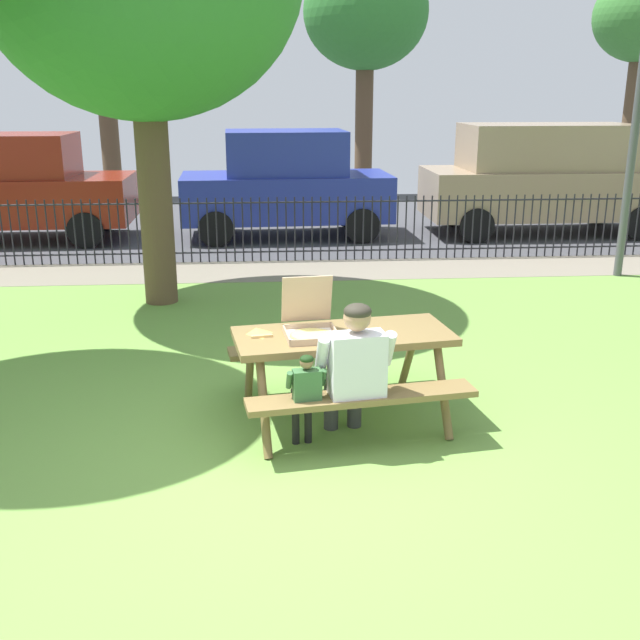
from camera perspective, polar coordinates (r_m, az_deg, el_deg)
ground at (r=7.01m, az=-3.42°, el=-5.53°), size 28.00×11.08×0.02m
cobblestone_walkway at (r=11.62m, az=-3.85°, el=3.77°), size 28.00×1.40×0.01m
street_asphalt at (r=16.19m, az=-4.03°, el=7.60°), size 28.00×7.92×0.01m
picnic_table_foreground at (r=6.23m, az=1.79°, el=-2.49°), size 2.00×1.73×0.79m
pizza_box_open at (r=6.09m, az=-0.78°, el=-0.34°), size 0.47×0.53×0.47m
pizza_slice_on_table at (r=6.15m, az=-4.65°, el=-1.03°), size 0.21×0.26×0.02m
adult_at_table at (r=5.74m, az=2.60°, el=-3.61°), size 0.63×0.63×1.19m
child_at_table at (r=5.69m, az=-1.14°, el=-5.51°), size 0.32×0.32×0.82m
iron_fence_streetside at (r=12.20m, az=-3.94°, el=6.99°), size 23.24×0.03×1.05m
parked_car_far_left at (r=15.00m, az=-22.86°, el=9.44°), size 4.43×1.97×1.94m
parked_car_left at (r=14.25m, az=-2.61°, el=10.43°), size 3.97×1.97×1.98m
parked_car_center at (r=15.23m, az=16.92°, el=10.49°), size 4.61×1.96×2.08m
far_tree_midleft at (r=21.01m, az=-16.38°, el=19.71°), size 2.70×2.70×5.14m
far_tree_center at (r=20.85m, az=3.53°, el=22.36°), size 3.25×3.25×6.10m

